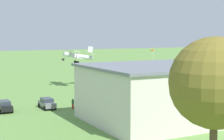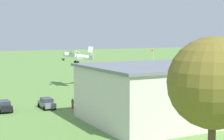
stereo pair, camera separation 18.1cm
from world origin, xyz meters
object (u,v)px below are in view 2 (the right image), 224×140
Objects in this scene: car_black at (4,106)px; hangar at (221,87)px; car_grey at (47,103)px; biplane at (77,56)px; tree_behind_hangar_left at (213,83)px; person_by_parked_cars at (73,104)px; person_crossing_taxiway at (105,92)px; windsock at (152,52)px; person_at_fence_line at (221,86)px.

hangar is at bearing 149.23° from car_black.
hangar is at bearing 143.59° from car_grey.
biplane is 56.67m from tree_behind_hangar_left.
car_grey is at bearing -32.36° from person_by_parked_cars.
hangar is 9.48× the size of car_grey.
biplane is 4.39× the size of person_crossing_taxiway.
tree_behind_hangar_left is (3.31, 32.41, 7.06)m from person_by_parked_cars.
person_crossing_taxiway reaches higher than car_black.
hangar reaches higher than person_crossing_taxiway.
person_crossing_taxiway is at bearing -67.79° from hangar.
hangar is 5.31× the size of biplane.
tree_behind_hangar_left is 1.57× the size of windsock.
car_grey is 1.03× the size of car_black.
person_crossing_taxiway is at bearing -9.78° from person_at_fence_line.
biplane is (6.73, -35.74, 3.05)m from hangar.
biplane is 1.83× the size of car_black.
hangar is 57.06m from windsock.
windsock is (-31.30, -15.70, -0.56)m from biplane.
person_at_fence_line is at bearing 77.18° from windsock.
person_at_fence_line is (-37.36, -0.45, -0.07)m from car_grey.
hangar is at bearing 142.85° from person_by_parked_cars.
person_by_parked_cars is at bearing -37.15° from hangar.
car_black is at bearing 43.82° from biplane.
biplane is 35.03m from windsock.
person_by_parked_cars is (-9.62, 2.89, -0.09)m from car_black.
car_black is 2.71× the size of person_by_parked_cars.
tree_behind_hangar_left reaches higher than car_grey.
biplane is at bearing -79.33° from hangar.
car_black is at bearing -30.77° from hangar.
car_black reaches higher than car_grey.
person_by_parked_cars is (17.51, -13.27, -2.93)m from hangar.
windsock is at bearing -115.53° from hangar.
car_black reaches higher than person_at_fence_line.
hangar is 26.38× the size of person_by_parked_cars.
tree_behind_hangar_left reaches higher than biplane.
person_by_parked_cars is at bearing 64.37° from biplane.
hangar is at bearing 64.47° from windsock.
person_crossing_taxiway is (-12.67, -4.71, 0.04)m from car_grey.
tree_behind_hangar_left is (14.08, 54.88, 1.08)m from biplane.
person_crossing_taxiway is at bearing 84.59° from biplane.
biplane reaches higher than person_crossing_taxiway.
car_black is at bearing -6.86° from car_grey.
person_crossing_taxiway is 1.13× the size of person_by_parked_cars.
person_by_parked_cars is at bearing 163.29° from car_black.
person_at_fence_line is 0.14× the size of tree_behind_hangar_left.
car_black is at bearing -0.39° from person_at_fence_line.
biplane is 31.14m from person_at_fence_line.
car_grey is (20.88, -15.40, -2.86)m from hangar.
windsock is at bearing -153.36° from biplane.
biplane is at bearing -136.18° from car_black.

